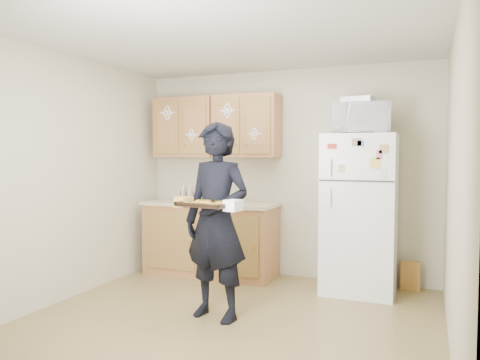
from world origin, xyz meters
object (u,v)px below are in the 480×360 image
object	(u,v)px
baking_tray	(208,205)
microwave	(362,119)
refrigerator	(360,214)
person	(217,221)
dish_rack	(193,196)

from	to	relation	value
baking_tray	microwave	bearing A→B (deg)	66.63
baking_tray	microwave	distance (m)	2.05
refrigerator	person	size ratio (longest dim) A/B	0.96
refrigerator	baking_tray	size ratio (longest dim) A/B	3.76
refrigerator	microwave	size ratio (longest dim) A/B	2.91
person	dish_rack	distance (m)	1.59
refrigerator	microwave	distance (m)	1.01
refrigerator	baking_tray	distance (m)	1.93
baking_tray	microwave	world-z (taller)	microwave
person	baking_tray	size ratio (longest dim) A/B	3.93
person	dish_rack	size ratio (longest dim) A/B	5.04
microwave	dish_rack	world-z (taller)	microwave
person	microwave	bearing A→B (deg)	59.51
microwave	person	bearing A→B (deg)	-135.23
dish_rack	person	bearing A→B (deg)	-54.72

